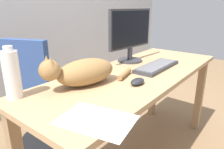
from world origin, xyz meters
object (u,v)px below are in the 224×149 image
Objects in this scene: office_chair at (42,100)px; keyboard at (157,66)px; cat at (83,72)px; water_bottle at (12,74)px; computer_mouse at (137,82)px; monitor at (131,34)px.

keyboard is (0.47, -0.80, 0.34)m from office_chair.
cat is 0.36m from water_bottle.
water_bottle reaches higher than computer_mouse.
water_bottle is at bearing 156.73° from cat.
monitor is at bearing -46.30° from office_chair.
cat is at bearing 129.86° from computer_mouse.
monitor reaches higher than keyboard.
water_bottle is (-0.33, 0.14, 0.04)m from cat.
monitor is 1.85× the size of water_bottle.
keyboard is at bearing -19.53° from water_bottle.
keyboard is 0.61m from cat.
office_chair is 8.67× the size of computer_mouse.
water_bottle reaches higher than keyboard.
monitor is 0.81× the size of cat.
cat is 0.32m from computer_mouse.
office_chair is at bearing 120.10° from keyboard.
keyboard is at bearing -17.29° from cat.
cat is at bearing 162.71° from keyboard.
cat is (-0.11, -0.63, 0.40)m from office_chair.
keyboard is 1.69× the size of water_bottle.
cat reaches higher than keyboard.
monitor is 0.35m from keyboard.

